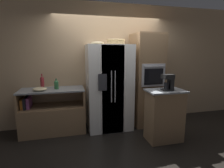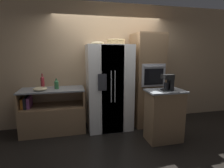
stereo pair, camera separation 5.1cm
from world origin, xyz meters
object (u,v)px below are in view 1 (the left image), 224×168
at_px(wicker_basket, 116,42).
at_px(mixing_bowl, 40,89).
at_px(bottle_tall, 42,82).
at_px(bottle_short, 56,84).
at_px(refrigerator, 109,88).
at_px(fruit_bowl, 98,43).
at_px(wall_oven, 146,80).
at_px(coffee_maker, 169,82).

bearing_deg(wicker_basket, mixing_bowl, 179.78).
height_order(bottle_tall, bottle_short, bottle_tall).
xyz_separation_m(refrigerator, fruit_bowl, (-0.24, 0.04, 0.96)).
xyz_separation_m(fruit_bowl, mixing_bowl, (-1.19, -0.09, -0.91)).
bearing_deg(fruit_bowl, wall_oven, -0.59).
bearing_deg(coffee_maker, mixing_bowl, 161.07).
bearing_deg(fruit_bowl, coffee_maker, -37.35).
distance_m(fruit_bowl, coffee_maker, 1.64).
distance_m(refrigerator, wicker_basket, 1.00).
bearing_deg(wall_oven, refrigerator, -178.11).
distance_m(bottle_tall, coffee_maker, 2.54).
distance_m(fruit_bowl, mixing_bowl, 1.50).
xyz_separation_m(bottle_tall, mixing_bowl, (-0.02, -0.20, -0.10)).
xyz_separation_m(refrigerator, bottle_tall, (-1.40, 0.16, 0.15)).
bearing_deg(fruit_bowl, mixing_bowl, -175.86).
height_order(wicker_basket, fruit_bowl, wicker_basket).
xyz_separation_m(wall_oven, bottle_short, (-2.01, 0.02, -0.02)).
bearing_deg(coffee_maker, refrigerator, 137.59).
distance_m(mixing_bowl, coffee_maker, 2.50).
distance_m(wall_oven, bottle_tall, 2.30).
xyz_separation_m(wall_oven, fruit_bowl, (-1.14, 0.01, 0.83)).
relative_size(fruit_bowl, mixing_bowl, 1.04).
distance_m(refrigerator, coffee_maker, 1.29).
bearing_deg(mixing_bowl, coffee_maker, -18.93).
relative_size(bottle_short, coffee_maker, 0.72).
bearing_deg(mixing_bowl, refrigerator, 1.79).
bearing_deg(bottle_tall, bottle_short, -20.04).
height_order(fruit_bowl, bottle_tall, fruit_bowl).
bearing_deg(wicker_basket, bottle_tall, 172.33).
distance_m(wall_oven, bottle_short, 2.01).
bearing_deg(bottle_short, bottle_tall, 159.96).
xyz_separation_m(fruit_bowl, bottle_short, (-0.88, 0.01, -0.84)).
bearing_deg(wall_oven, coffee_maker, -87.72).
bearing_deg(coffee_maker, bottle_short, 156.14).
bearing_deg(bottle_tall, fruit_bowl, -5.67).
distance_m(wicker_basket, coffee_maker, 1.36).
relative_size(refrigerator, bottle_tall, 5.85).
xyz_separation_m(fruit_bowl, coffee_maker, (1.17, -0.89, -0.72)).
bearing_deg(wicker_basket, coffee_maker, -45.24).
height_order(bottle_short, mixing_bowl, bottle_short).
distance_m(bottle_tall, mixing_bowl, 0.23).
distance_m(refrigerator, bottle_tall, 1.42).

